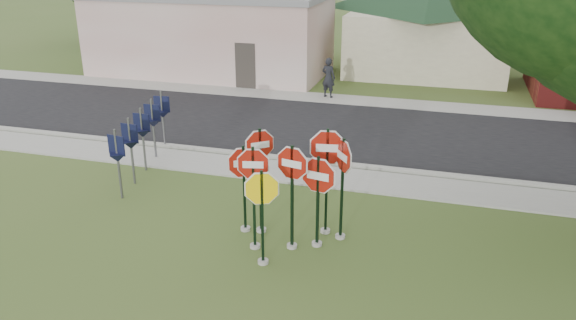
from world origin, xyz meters
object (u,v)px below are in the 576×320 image
(stop_sign_left, at_px, (254,185))
(pedestrian, at_px, (328,78))
(stop_sign_center, at_px, (292,183))
(stop_sign_yellow, at_px, (262,206))

(stop_sign_left, relative_size, pedestrian, 1.45)
(stop_sign_left, bearing_deg, pedestrian, 95.42)
(stop_sign_left, distance_m, pedestrian, 13.56)
(stop_sign_center, height_order, pedestrian, stop_sign_center)
(stop_sign_center, bearing_deg, stop_sign_yellow, -116.82)
(stop_sign_yellow, relative_size, pedestrian, 1.30)
(stop_sign_center, height_order, stop_sign_yellow, stop_sign_center)
(stop_sign_yellow, height_order, pedestrian, stop_sign_yellow)
(stop_sign_yellow, height_order, stop_sign_left, stop_sign_left)
(stop_sign_yellow, bearing_deg, pedestrian, 96.79)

